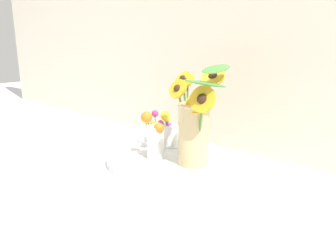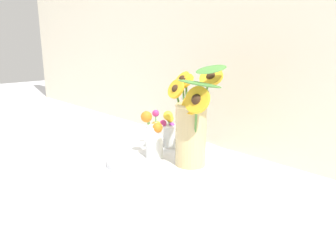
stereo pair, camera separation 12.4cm
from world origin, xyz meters
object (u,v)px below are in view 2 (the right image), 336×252
mason_jar_sunflowers (192,125)px  vase_bulb_right (154,134)px  vase_small_back (172,133)px  serving_tray (168,158)px  vase_small_center (154,137)px

mason_jar_sunflowers → vase_bulb_right: mason_jar_sunflowers is taller
vase_small_back → mason_jar_sunflowers: bearing=-25.6°
serving_tray → vase_bulb_right: vase_bulb_right is taller
vase_small_center → vase_small_back: size_ratio=1.17×
serving_tray → vase_small_back: (-0.07, 0.09, 0.07)m
serving_tray → vase_bulb_right: size_ratio=3.64×
mason_jar_sunflowers → vase_bulb_right: 0.28m
vase_bulb_right → vase_small_center: bearing=-40.0°
vase_bulb_right → serving_tray: bearing=-15.2°
mason_jar_sunflowers → vase_small_center: bearing=-163.1°
vase_small_center → vase_bulb_right: 0.15m
vase_small_center → vase_small_back: 0.15m
mason_jar_sunflowers → vase_small_center: (-0.15, -0.05, -0.07)m
vase_small_center → vase_bulb_right: bearing=140.0°
vase_small_back → serving_tray: bearing=-50.8°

